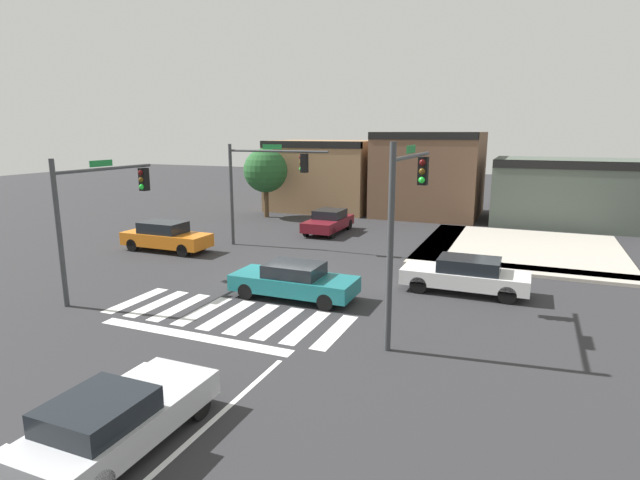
# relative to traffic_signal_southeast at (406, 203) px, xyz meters

# --- Properties ---
(ground_plane) EXTENTS (120.00, 120.00, 0.00)m
(ground_plane) POSITION_rel_traffic_signal_southeast_xyz_m (-5.83, 3.40, -4.04)
(ground_plane) COLOR #2B2B2D
(crosswalk_near) EXTENTS (8.46, 3.00, 0.01)m
(crosswalk_near) POSITION_rel_traffic_signal_southeast_xyz_m (-5.83, -1.10, -4.04)
(crosswalk_near) COLOR silver
(crosswalk_near) RESTS_ON ground_plane
(lane_markings) EXTENTS (6.80, 20.25, 0.01)m
(lane_markings) POSITION_rel_traffic_signal_southeast_xyz_m (-4.73, -8.62, -4.04)
(lane_markings) COLOR white
(lane_markings) RESTS_ON ground_plane
(bike_detector_marking) EXTENTS (1.00, 1.00, 0.01)m
(bike_detector_marking) POSITION_rel_traffic_signal_southeast_xyz_m (-3.85, -5.70, -4.04)
(bike_detector_marking) COLOR yellow
(bike_detector_marking) RESTS_ON ground_plane
(curb_corner_northeast) EXTENTS (10.00, 10.60, 0.15)m
(curb_corner_northeast) POSITION_rel_traffic_signal_southeast_xyz_m (2.66, 12.82, -3.97)
(curb_corner_northeast) COLOR #B2AA9E
(curb_corner_northeast) RESTS_ON ground_plane
(storefront_row) EXTENTS (25.89, 7.01, 6.12)m
(storefront_row) POSITION_rel_traffic_signal_southeast_xyz_m (-3.71, 22.57, -1.32)
(storefront_row) COLOR #93704C
(storefront_row) RESTS_ON ground_plane
(traffic_signal_southeast) EXTENTS (0.32, 4.87, 5.89)m
(traffic_signal_southeast) POSITION_rel_traffic_signal_southeast_xyz_m (0.00, 0.00, 0.00)
(traffic_signal_southeast) COLOR #383A3D
(traffic_signal_southeast) RESTS_ON ground_plane
(traffic_signal_southwest) EXTENTS (0.32, 4.89, 5.26)m
(traffic_signal_southwest) POSITION_rel_traffic_signal_southeast_xyz_m (-11.64, -0.59, -0.44)
(traffic_signal_southwest) COLOR #383A3D
(traffic_signal_southwest) RESTS_ON ground_plane
(traffic_signal_northwest) EXTENTS (5.77, 0.32, 5.50)m
(traffic_signal_northwest) POSITION_rel_traffic_signal_southeast_xyz_m (-9.57, 8.52, -0.15)
(traffic_signal_northwest) COLOR #383A3D
(traffic_signal_northwest) RESTS_ON ground_plane
(car_maroon) EXTENTS (1.88, 4.39, 1.41)m
(car_maroon) POSITION_rel_traffic_signal_southeast_xyz_m (-7.95, 13.66, -3.33)
(car_maroon) COLOR maroon
(car_maroon) RESTS_ON ground_plane
(car_white) EXTENTS (4.77, 1.74, 1.39)m
(car_white) POSITION_rel_traffic_signal_southeast_xyz_m (1.38, 4.55, -3.32)
(car_white) COLOR white
(car_white) RESTS_ON ground_plane
(car_silver) EXTENTS (1.78, 4.19, 1.31)m
(car_silver) POSITION_rel_traffic_signal_southeast_xyz_m (-3.65, -8.37, -3.38)
(car_silver) COLOR #B7BABF
(car_silver) RESTS_ON ground_plane
(car_orange) EXTENTS (4.72, 1.74, 1.54)m
(car_orange) POSITION_rel_traffic_signal_southeast_xyz_m (-14.01, 5.81, -3.27)
(car_orange) COLOR orange
(car_orange) RESTS_ON ground_plane
(car_teal) EXTENTS (4.70, 1.83, 1.35)m
(car_teal) POSITION_rel_traffic_signal_southeast_xyz_m (-4.48, 1.40, -3.36)
(car_teal) COLOR #196B70
(car_teal) RESTS_ON ground_plane
(roadside_tree) EXTENTS (3.17, 3.17, 4.99)m
(roadside_tree) POSITION_rel_traffic_signal_southeast_xyz_m (-14.33, 17.40, -0.66)
(roadside_tree) COLOR #4C3823
(roadside_tree) RESTS_ON ground_plane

